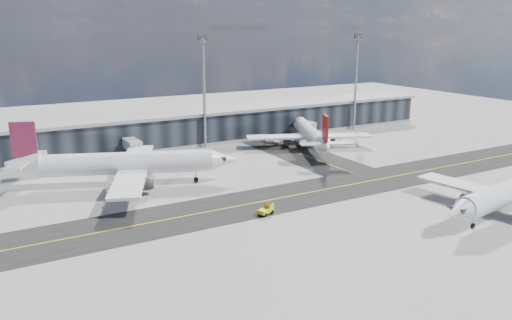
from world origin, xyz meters
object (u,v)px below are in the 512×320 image
at_px(airliner_af, 124,164).
at_px(baggage_tug, 267,209).
at_px(airliner_redtail, 310,134).
at_px(service_van, 272,140).

height_order(airliner_af, baggage_tug, airliner_af).
height_order(airliner_redtail, service_van, airliner_redtail).
bearing_deg(baggage_tug, service_van, 124.33).
bearing_deg(service_van, airliner_af, -179.84).
distance_m(airliner_redtail, baggage_tug, 49.18).
bearing_deg(airliner_redtail, airliner_af, -147.94).
distance_m(airliner_af, baggage_tug, 32.57).
bearing_deg(airliner_redtail, service_van, 140.63).
distance_m(airliner_af, airliner_redtail, 51.00).
bearing_deg(baggage_tug, airliner_af, -173.13).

